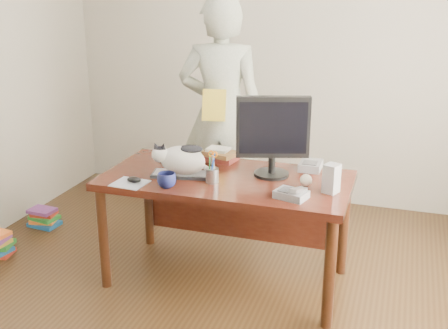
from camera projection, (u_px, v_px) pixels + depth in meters
room at (191, 105)px, 2.92m from camera, size 4.50×4.50×4.50m
desk at (230, 194)px, 3.76m from camera, size 1.60×0.80×0.75m
keyboard at (183, 174)px, 3.66m from camera, size 0.42×0.22×0.02m
cat at (181, 159)px, 3.62m from camera, size 0.39×0.25×0.22m
monitor at (273, 132)px, 3.56m from camera, size 0.46×0.29×0.53m
pen_cup at (212, 174)px, 3.53m from camera, size 0.10×0.10×0.21m
mousepad at (130, 183)px, 3.52m from camera, size 0.22×0.20×0.00m
mouse at (134, 180)px, 3.53m from camera, size 0.10×0.07×0.04m
coffee_mug at (167, 180)px, 3.45m from camera, size 0.17×0.17×0.09m
phone at (292, 194)px, 3.29m from camera, size 0.21×0.18×0.08m
speaker at (332, 178)px, 3.35m from camera, size 0.11×0.11×0.18m
baseball at (306, 180)px, 3.48m from camera, size 0.08×0.08×0.08m
book_stack at (220, 155)px, 3.96m from camera, size 0.27×0.22×0.09m
calculator at (311, 165)px, 3.78m from camera, size 0.14×0.19×0.06m
person at (221, 115)px, 4.48m from camera, size 0.75×0.56×1.88m
held_book at (214, 105)px, 4.29m from camera, size 0.19×0.13×0.25m
book_pile_b at (44, 218)px, 4.69m from camera, size 0.26×0.20×0.15m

